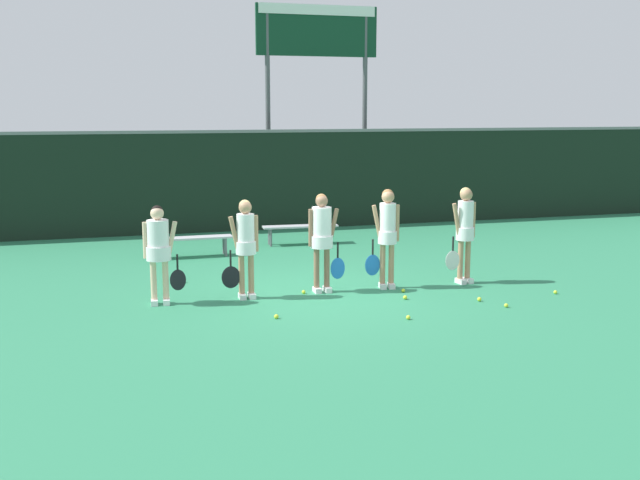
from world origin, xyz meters
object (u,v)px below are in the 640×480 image
object	(u,v)px
bench_courtside	(191,240)
tennis_ball_6	(304,292)
scoreboard	(317,53)
tennis_ball_2	(506,305)
bench_far	(300,228)
tennis_ball_1	(405,297)
player_0	(159,246)
tennis_ball_7	(403,290)
player_2	(322,234)
tennis_ball_4	(184,281)
tennis_ball_8	(408,317)
tennis_ball_0	(276,316)
player_4	(465,227)
tennis_ball_5	(479,299)
player_3	(387,230)
player_1	(245,241)
tennis_ball_3	(555,292)

from	to	relation	value
bench_courtside	tennis_ball_6	bearing A→B (deg)	-69.07
scoreboard	tennis_ball_2	size ratio (longest dim) A/B	90.70
bench_far	tennis_ball_1	xyz separation A→B (m)	(0.40, -5.58, -0.36)
player_0	tennis_ball_7	bearing A→B (deg)	-1.18
bench_far	player_0	bearing A→B (deg)	-124.06
bench_far	tennis_ball_7	size ratio (longest dim) A/B	27.48
bench_courtside	tennis_ball_2	size ratio (longest dim) A/B	26.66
player_0	player_2	xyz separation A→B (m)	(2.82, 0.07, 0.06)
tennis_ball_4	tennis_ball_6	distance (m)	2.41
tennis_ball_8	scoreboard	bearing A→B (deg)	81.67
scoreboard	tennis_ball_0	distance (m)	11.73
tennis_ball_0	tennis_ball_7	bearing A→B (deg)	22.09
player_4	tennis_ball_5	bearing A→B (deg)	-112.38
player_3	tennis_ball_8	size ratio (longest dim) A/B	26.35
tennis_ball_6	player_2	bearing A→B (deg)	9.65
player_4	tennis_ball_4	world-z (taller)	player_4
scoreboard	bench_far	xyz separation A→B (m)	(-1.55, -4.01, -4.36)
player_1	player_4	size ratio (longest dim) A/B	0.95
player_1	player_4	world-z (taller)	player_4
player_0	tennis_ball_4	world-z (taller)	player_0
player_4	tennis_ball_8	distance (m)	2.98
tennis_ball_7	player_1	bearing A→B (deg)	172.52
player_1	tennis_ball_7	world-z (taller)	player_1
bench_courtside	tennis_ball_2	distance (m)	7.26
player_0	tennis_ball_0	world-z (taller)	player_0
player_4	tennis_ball_6	xyz separation A→B (m)	(-3.08, 0.00, -1.03)
player_2	tennis_ball_4	distance (m)	2.86
player_3	tennis_ball_1	bearing A→B (deg)	-79.00
player_2	tennis_ball_3	distance (m)	4.23
player_0	tennis_ball_3	xyz separation A→B (m)	(6.72, -1.22, -0.95)
tennis_ball_6	player_3	bearing A→B (deg)	0.72
tennis_ball_4	tennis_ball_8	bearing A→B (deg)	-48.22
tennis_ball_4	tennis_ball_6	size ratio (longest dim) A/B	1.06
player_2	bench_far	bearing A→B (deg)	79.11
tennis_ball_7	tennis_ball_4	bearing A→B (deg)	153.70
tennis_ball_0	tennis_ball_7	size ratio (longest dim) A/B	1.08
tennis_ball_7	bench_far	bearing A→B (deg)	96.29
player_4	tennis_ball_2	distance (m)	2.07
tennis_ball_3	tennis_ball_6	xyz separation A→B (m)	(-4.26, 1.23, 0.00)
tennis_ball_0	tennis_ball_5	world-z (taller)	same
bench_courtside	player_4	world-z (taller)	player_4
tennis_ball_3	tennis_ball_7	distance (m)	2.67
tennis_ball_0	player_1	bearing A→B (deg)	98.83
bench_far	tennis_ball_6	size ratio (longest dim) A/B	27.19
player_2	tennis_ball_0	distance (m)	2.13
tennis_ball_3	tennis_ball_5	bearing A→B (deg)	-176.74
scoreboard	tennis_ball_3	distance (m)	11.14
player_2	tennis_ball_5	xyz separation A→B (m)	(2.37, -1.38, -1.01)
player_2	tennis_ball_8	xyz separation A→B (m)	(0.79, -2.07, -1.01)
tennis_ball_5	tennis_ball_1	bearing A→B (deg)	158.25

